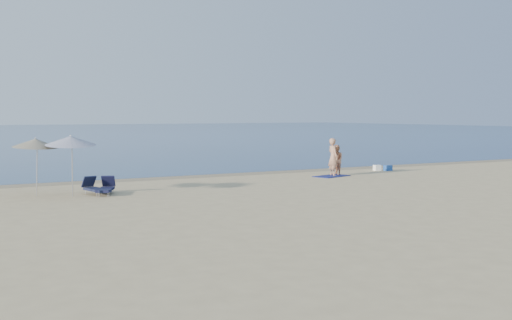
{
  "coord_description": "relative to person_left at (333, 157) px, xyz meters",
  "views": [
    {
      "loc": [
        -16.11,
        -10.6,
        3.22
      ],
      "look_at": [
        -1.13,
        16.0,
        1.0
      ],
      "focal_mm": 45.0,
      "sensor_mm": 36.0,
      "label": 1
    }
  ],
  "objects": [
    {
      "name": "person_right",
      "position": [
        0.43,
        0.27,
        -0.18
      ],
      "size": [
        0.69,
        0.84,
        1.59
      ],
      "primitive_type": "imported",
      "rotation": [
        0.0,
        0.0,
        -1.69
      ],
      "color": "tan",
      "rests_on": "ground"
    },
    {
      "name": "umbrella_far",
      "position": [
        -14.93,
        -0.88,
        1.1
      ],
      "size": [
        2.25,
        2.26,
        2.35
      ],
      "rotation": [
        0.0,
        0.0,
        0.33
      ],
      "color": "silver",
      "rests_on": "ground"
    },
    {
      "name": "lounger_left",
      "position": [
        -12.83,
        -1.69,
        -0.72
      ],
      "size": [
        0.83,
        1.68,
        0.71
      ],
      "rotation": [
        0.0,
        0.0,
        0.19
      ],
      "color": "#131834",
      "rests_on": "ground"
    },
    {
      "name": "beach_towel",
      "position": [
        -0.26,
        -0.23,
        -0.96
      ],
      "size": [
        2.14,
        1.57,
        0.03
      ],
      "primitive_type": "cube",
      "rotation": [
        0.0,
        0.0,
        0.3
      ],
      "color": "#0F154F",
      "rests_on": "ground"
    },
    {
      "name": "person_left",
      "position": [
        0.0,
        0.0,
        0.0
      ],
      "size": [
        0.56,
        0.77,
        1.95
      ],
      "primitive_type": "imported",
      "rotation": [
        0.0,
        0.0,
        1.43
      ],
      "color": "tan",
      "rests_on": "ground"
    },
    {
      "name": "blue_cooler",
      "position": [
        4.47,
        0.89,
        -0.82
      ],
      "size": [
        0.44,
        0.31,
        0.31
      ],
      "primitive_type": "cube",
      "rotation": [
        0.0,
        0.0,
        -0.02
      ],
      "color": "#1D499F",
      "rests_on": "ground"
    },
    {
      "name": "wet_sand_strip",
      "position": [
        -3.57,
        3.18,
        -0.97
      ],
      "size": [
        240.0,
        1.6,
        0.0
      ],
      "primitive_type": "cube",
      "color": "#847254",
      "rests_on": "ground"
    },
    {
      "name": "umbrella_near",
      "position": [
        -13.8,
        -1.8,
        1.2
      ],
      "size": [
        2.24,
        2.25,
        2.48
      ],
      "rotation": [
        0.0,
        0.0,
        -0.18
      ],
      "color": "silver",
      "rests_on": "ground"
    },
    {
      "name": "white_bag",
      "position": [
        3.96,
        1.22,
        -0.82
      ],
      "size": [
        0.42,
        0.37,
        0.31
      ],
      "primitive_type": "cube",
      "rotation": [
        0.0,
        0.0,
        -0.18
      ],
      "color": "white",
      "rests_on": "ground"
    },
    {
      "name": "lounger_right",
      "position": [
        -12.45,
        -1.79,
        -0.72
      ],
      "size": [
        1.19,
        1.67,
        0.71
      ],
      "rotation": [
        0.0,
        0.0,
        -0.47
      ],
      "color": "#131534",
      "rests_on": "ground"
    },
    {
      "name": "sea",
      "position": [
        -3.57,
        83.78,
        -0.97
      ],
      "size": [
        240.0,
        160.0,
        0.01
      ],
      "primitive_type": "cube",
      "color": "navy",
      "rests_on": "ground"
    }
  ]
}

